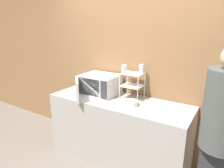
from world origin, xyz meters
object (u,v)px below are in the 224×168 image
at_px(dish_rack, 132,80).
at_px(glass_back_right, 142,69).
at_px(glass_front_left, 124,69).
at_px(bowl, 132,103).
at_px(person, 221,131).
at_px(microwave, 99,84).

distance_m(dish_rack, glass_back_right, 0.20).
distance_m(glass_front_left, bowl, 0.46).
xyz_separation_m(glass_front_left, person, (1.22, -0.44, -0.34)).
relative_size(glass_front_left, glass_back_right, 1.00).
relative_size(glass_back_right, person, 0.07).
height_order(microwave, glass_front_left, glass_front_left).
height_order(dish_rack, person, person).
relative_size(dish_rack, glass_back_right, 3.08).
bearing_deg(glass_front_left, microwave, -178.60).
bearing_deg(person, dish_rack, 155.74).
height_order(bowl, person, person).
xyz_separation_m(glass_back_right, bowl, (0.02, -0.31, -0.38)).
xyz_separation_m(microwave, person, (1.62, -0.43, -0.07)).
bearing_deg(person, glass_front_left, 160.40).
relative_size(dish_rack, person, 0.21).
distance_m(dish_rack, glass_front_left, 0.20).
height_order(glass_front_left, bowl, glass_front_left).
bearing_deg(microwave, person, -14.68).
bearing_deg(bowl, dish_rack, 116.19).
relative_size(bowl, person, 0.09).
relative_size(dish_rack, bowl, 2.20).
relative_size(glass_front_left, bowl, 0.71).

